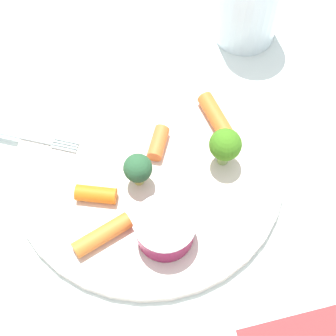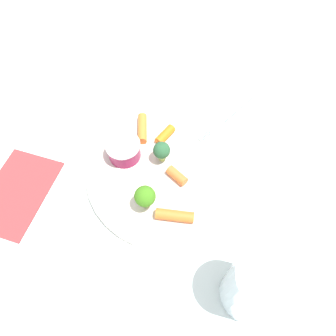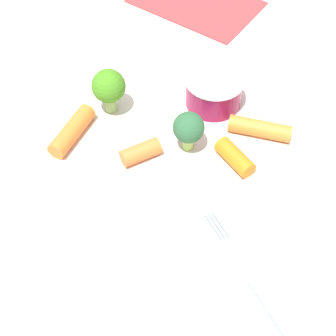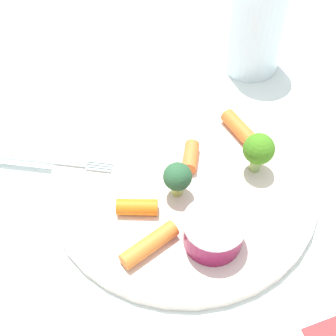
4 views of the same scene
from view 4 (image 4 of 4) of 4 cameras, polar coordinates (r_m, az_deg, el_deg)
ground_plane at (r=0.48m, az=1.94°, el=-2.03°), size 2.40×2.40×0.00m
plate at (r=0.48m, az=1.96°, el=-1.59°), size 0.28×0.28×0.01m
sauce_cup at (r=0.42m, az=5.86°, el=-8.14°), size 0.06×0.06×0.03m
broccoli_floret_0 at (r=0.44m, az=1.23°, el=-1.23°), size 0.03×0.03×0.04m
broccoli_floret_1 at (r=0.46m, az=11.59°, el=2.30°), size 0.03×0.03×0.05m
carrot_stick_0 at (r=0.51m, az=9.44°, el=4.77°), size 0.03×0.06×0.02m
carrot_stick_1 at (r=0.42m, az=-2.43°, el=-9.83°), size 0.06×0.04×0.02m
carrot_stick_2 at (r=0.44m, az=-4.00°, el=-5.04°), size 0.04×0.03×0.02m
carrot_stick_3 at (r=0.48m, az=2.93°, el=1.49°), size 0.03×0.04×0.02m
fork at (r=0.50m, az=-16.34°, el=1.00°), size 0.16×0.08×0.00m
drinking_glass at (r=0.60m, az=11.21°, el=17.43°), size 0.08×0.08×0.12m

